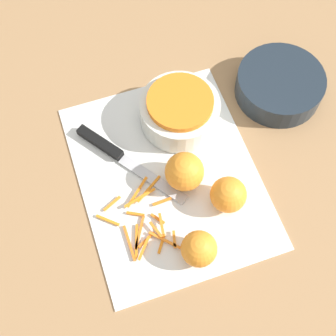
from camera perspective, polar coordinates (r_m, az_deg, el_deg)
name	(u,v)px	position (r m, az deg, el deg)	size (l,w,h in m)	color
ground_plane	(168,176)	(0.94, 0.00, -0.95)	(4.00, 4.00, 0.00)	#9E754C
cutting_board	(168,175)	(0.94, 0.00, -0.88)	(0.44, 0.35, 0.01)	silver
bowl_speckled	(180,110)	(0.97, 1.44, 7.05)	(0.17, 0.17, 0.07)	silver
bowl_dark	(279,85)	(1.05, 13.44, 9.81)	(0.19, 0.19, 0.05)	#1E2833
knife	(112,151)	(0.96, -6.87, 2.12)	(0.23, 0.17, 0.02)	black
orange_left	(228,195)	(0.89, 7.36, -3.25)	(0.07, 0.07, 0.07)	orange
orange_right	(184,172)	(0.90, 2.02, -0.44)	(0.08, 0.08, 0.08)	orange
orange_back	(197,249)	(0.85, 3.57, -9.88)	(0.07, 0.07, 0.07)	orange
peel_pile	(144,222)	(0.90, -2.98, -6.57)	(0.16, 0.15, 0.01)	orange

